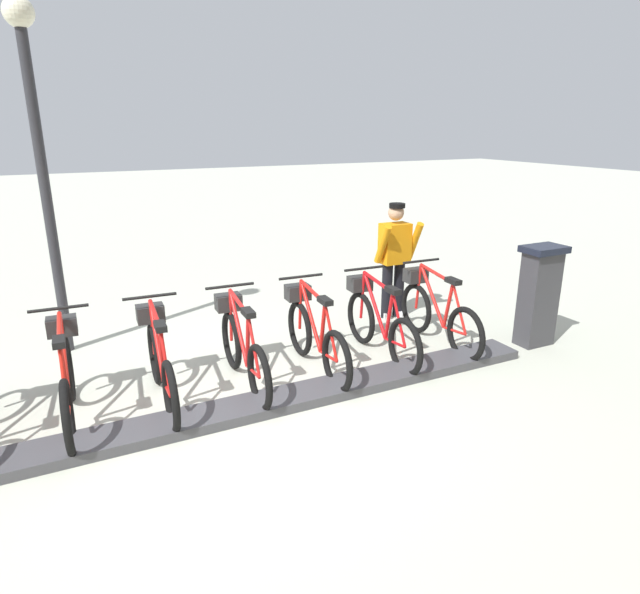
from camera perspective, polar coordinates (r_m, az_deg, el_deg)
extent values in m
plane|color=beige|center=(5.50, -8.15, -11.98)|extent=(60.00, 60.00, 0.00)
cube|color=#47474C|center=(5.48, -8.17, -11.52)|extent=(0.44, 6.79, 0.10)
cube|color=#38383D|center=(7.37, 21.77, -0.21)|extent=(0.28, 0.44, 1.20)
cube|color=#194C8C|center=(7.38, 21.23, 2.70)|extent=(0.03, 0.30, 0.40)
cube|color=black|center=(7.22, 22.35, 4.63)|extent=(0.36, 0.52, 0.08)
torus|color=black|center=(6.66, 14.93, -3.81)|extent=(0.67, 0.10, 0.67)
torus|color=black|center=(7.45, 9.97, -1.15)|extent=(0.67, 0.10, 0.67)
cylinder|color=red|center=(7.10, 11.60, 0.17)|extent=(0.60, 0.07, 0.70)
cylinder|color=red|center=(6.84, 13.22, -0.90)|extent=(0.16, 0.05, 0.61)
cylinder|color=red|center=(6.97, 12.03, 2.39)|extent=(0.69, 0.08, 0.11)
cylinder|color=red|center=(6.82, 13.81, -3.44)|extent=(0.43, 0.05, 0.09)
cylinder|color=red|center=(6.68, 14.31, -1.20)|extent=(0.33, 0.05, 0.56)
cylinder|color=red|center=(7.33, 10.22, 1.05)|extent=(0.10, 0.04, 0.62)
cube|color=black|center=(6.70, 13.71, 1.63)|extent=(0.22, 0.11, 0.06)
cylinder|color=black|center=(7.22, 10.51, 3.71)|extent=(0.06, 0.54, 0.03)
cube|color=#2D2D2D|center=(7.36, 9.94, 2.24)|extent=(0.21, 0.29, 0.18)
torus|color=black|center=(6.15, 8.86, -5.19)|extent=(0.67, 0.10, 0.67)
torus|color=black|center=(7.00, 4.28, -2.17)|extent=(0.67, 0.10, 0.67)
cylinder|color=red|center=(6.62, 5.71, -0.81)|extent=(0.60, 0.07, 0.70)
cylinder|color=red|center=(6.35, 7.21, -2.00)|extent=(0.16, 0.05, 0.61)
cylinder|color=red|center=(6.48, 6.05, 1.55)|extent=(0.69, 0.08, 0.11)
cylinder|color=red|center=(6.33, 7.82, -4.75)|extent=(0.43, 0.05, 0.09)
cylinder|color=red|center=(6.18, 8.22, -2.37)|extent=(0.33, 0.05, 0.56)
cylinder|color=red|center=(6.87, 4.45, 0.16)|extent=(0.10, 0.04, 0.62)
cube|color=black|center=(6.20, 7.61, 0.70)|extent=(0.22, 0.11, 0.06)
cylinder|color=black|center=(6.75, 4.64, 2.99)|extent=(0.06, 0.54, 0.03)
cube|color=#2D2D2D|center=(6.90, 4.17, 1.43)|extent=(0.21, 0.29, 0.18)
torus|color=black|center=(5.74, 1.77, -6.73)|extent=(0.67, 0.10, 0.67)
torus|color=black|center=(6.63, -2.13, -3.29)|extent=(0.67, 0.10, 0.67)
cylinder|color=red|center=(6.23, -1.00, -1.92)|extent=(0.60, 0.07, 0.70)
cylinder|color=red|center=(5.95, 0.29, -3.25)|extent=(0.16, 0.05, 0.61)
cylinder|color=red|center=(6.08, -0.79, 0.57)|extent=(0.69, 0.08, 0.11)
cylinder|color=red|center=(5.92, 0.88, -6.20)|extent=(0.43, 0.05, 0.09)
cylinder|color=red|center=(5.76, 1.15, -3.69)|extent=(0.33, 0.05, 0.56)
cylinder|color=red|center=(6.50, -2.06, -0.85)|extent=(0.10, 0.04, 0.62)
cube|color=black|center=(5.79, 0.53, -0.40)|extent=(0.22, 0.11, 0.06)
cylinder|color=black|center=(6.36, -2.00, 2.13)|extent=(0.06, 0.54, 0.03)
cube|color=#2D2D2D|center=(6.52, -2.34, 0.50)|extent=(0.21, 0.29, 0.18)
torus|color=black|center=(5.42, -6.33, -8.35)|extent=(0.67, 0.10, 0.67)
torus|color=black|center=(6.35, -9.21, -4.48)|extent=(0.67, 0.10, 0.67)
cylinder|color=red|center=(5.94, -8.49, -3.13)|extent=(0.60, 0.07, 0.70)
cylinder|color=red|center=(5.64, -7.54, -4.60)|extent=(0.16, 0.05, 0.61)
cylinder|color=red|center=(5.78, -8.47, -0.55)|extent=(0.69, 0.08, 0.11)
cylinder|color=red|center=(5.62, -6.98, -7.72)|extent=(0.43, 0.05, 0.09)
cylinder|color=red|center=(5.44, -6.91, -5.12)|extent=(0.33, 0.05, 0.56)
cylinder|color=red|center=(6.21, -9.28, -1.95)|extent=(0.10, 0.04, 0.62)
cube|color=black|center=(5.47, -7.50, -1.63)|extent=(0.22, 0.11, 0.06)
cylinder|color=black|center=(6.08, -9.37, 1.14)|extent=(0.06, 0.54, 0.03)
cube|color=#2D2D2D|center=(6.24, -9.53, -0.53)|extent=(0.21, 0.29, 0.18)
torus|color=black|center=(5.23, -15.29, -9.94)|extent=(0.67, 0.10, 0.67)
torus|color=black|center=(6.18, -16.83, -5.68)|extent=(0.67, 0.10, 0.67)
cylinder|color=red|center=(5.76, -16.62, -4.38)|extent=(0.60, 0.07, 0.70)
cylinder|color=red|center=(5.46, -16.10, -5.98)|extent=(0.16, 0.05, 0.61)
cylinder|color=red|center=(5.60, -16.81, -1.75)|extent=(0.69, 0.08, 0.11)
cylinder|color=red|center=(5.43, -15.62, -9.22)|extent=(0.43, 0.05, 0.09)
cylinder|color=red|center=(5.25, -15.79, -6.57)|extent=(0.33, 0.05, 0.56)
cylinder|color=red|center=(6.04, -17.05, -3.10)|extent=(0.10, 0.04, 0.62)
cube|color=black|center=(5.28, -16.31, -2.94)|extent=(0.22, 0.11, 0.06)
cylinder|color=black|center=(5.90, -17.32, 0.05)|extent=(0.06, 0.54, 0.03)
cube|color=#2D2D2D|center=(6.07, -17.26, -1.64)|extent=(0.21, 0.29, 0.18)
torus|color=black|center=(5.18, -24.76, -11.35)|extent=(0.67, 0.10, 0.67)
torus|color=black|center=(6.13, -24.76, -6.81)|extent=(0.67, 0.10, 0.67)
cylinder|color=red|center=(5.71, -25.12, -5.58)|extent=(0.60, 0.07, 0.70)
cylinder|color=red|center=(5.40, -25.10, -7.27)|extent=(0.16, 0.05, 0.61)
cylinder|color=red|center=(5.55, -25.53, -2.96)|extent=(0.69, 0.08, 0.11)
cylinder|color=red|center=(5.38, -24.72, -10.56)|extent=(0.43, 0.05, 0.09)
cylinder|color=red|center=(5.20, -25.15, -7.93)|extent=(0.33, 0.05, 0.56)
cylinder|color=red|center=(5.99, -25.14, -4.23)|extent=(0.10, 0.04, 0.62)
cube|color=black|center=(5.22, -25.57, -4.24)|extent=(0.22, 0.11, 0.06)
cylinder|color=black|center=(5.84, -25.59, -1.08)|extent=(0.06, 0.54, 0.03)
cube|color=#2D2D2D|center=(6.02, -25.30, -2.75)|extent=(0.21, 0.29, 0.18)
cube|color=white|center=(8.04, 8.38, -1.79)|extent=(0.26, 0.11, 0.10)
cube|color=white|center=(8.02, 6.60, -1.76)|extent=(0.26, 0.11, 0.10)
cylinder|color=black|center=(7.97, 8.20, 0.91)|extent=(0.15, 0.15, 0.82)
cylinder|color=black|center=(7.86, 6.99, 0.73)|extent=(0.15, 0.15, 0.82)
cube|color=orange|center=(7.75, 7.80, 5.56)|extent=(0.27, 0.40, 0.56)
cylinder|color=orange|center=(7.81, 9.82, 5.77)|extent=(0.34, 0.10, 0.57)
cylinder|color=orange|center=(7.52, 6.56, 5.46)|extent=(0.34, 0.10, 0.57)
sphere|color=tan|center=(7.67, 7.93, 8.70)|extent=(0.22, 0.22, 0.22)
cylinder|color=black|center=(7.64, 8.05, 9.42)|extent=(0.22, 0.22, 0.06)
cylinder|color=#2D2D33|center=(7.11, -26.58, 8.97)|extent=(0.12, 0.12, 3.71)
sphere|color=#F2EDCC|center=(7.14, -28.92, 24.57)|extent=(0.32, 0.32, 0.32)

